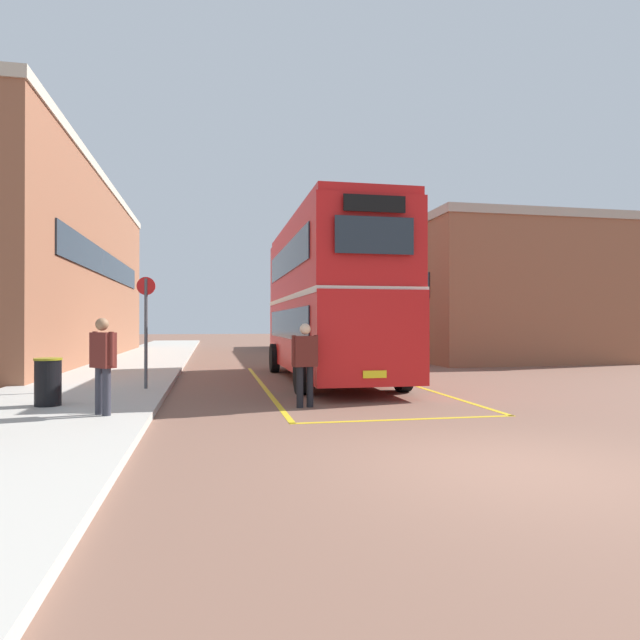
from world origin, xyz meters
TOP-DOWN VIEW (x-y plane):
  - ground_plane at (0.00, 14.40)m, footprint 135.60×135.60m
  - sidewalk_left at (-6.50, 16.80)m, footprint 4.00×57.60m
  - brick_building_left at (-11.45, 20.35)m, footprint 6.82×22.75m
  - depot_building_right at (9.92, 21.57)m, footprint 8.98×15.95m
  - double_decker_bus at (-0.03, 10.10)m, footprint 2.89×9.75m
  - single_deck_bus at (2.70, 30.42)m, footprint 2.95×8.55m
  - pedestrian_boarding at (-1.60, 5.05)m, footprint 0.57×0.31m
  - pedestrian_waiting_near at (-5.31, 4.00)m, footprint 0.49×0.49m
  - litter_bin at (-6.54, 5.33)m, footprint 0.51×0.51m
  - bus_stop_sign at (-5.03, 7.85)m, footprint 0.44×0.08m
  - bay_marking_yellow at (-0.03, 8.24)m, footprint 4.28×11.74m

SIDE VIEW (x-z plane):
  - ground_plane at x=0.00m, z-range 0.00..0.00m
  - bay_marking_yellow at x=-0.03m, z-range 0.00..0.01m
  - sidewalk_left at x=-6.50m, z-range 0.00..0.14m
  - litter_bin at x=-6.54m, z-range 0.14..1.06m
  - pedestrian_boarding at x=-1.60m, z-range 0.14..1.85m
  - pedestrian_waiting_near at x=-5.31m, z-range 0.27..1.94m
  - single_deck_bus at x=2.70m, z-range 0.13..3.15m
  - bus_stop_sign at x=-5.03m, z-range 0.41..3.11m
  - double_decker_bus at x=-0.03m, z-range 0.14..4.89m
  - depot_building_right at x=9.92m, z-range 0.00..6.38m
  - brick_building_left at x=-11.45m, z-range 0.00..8.28m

